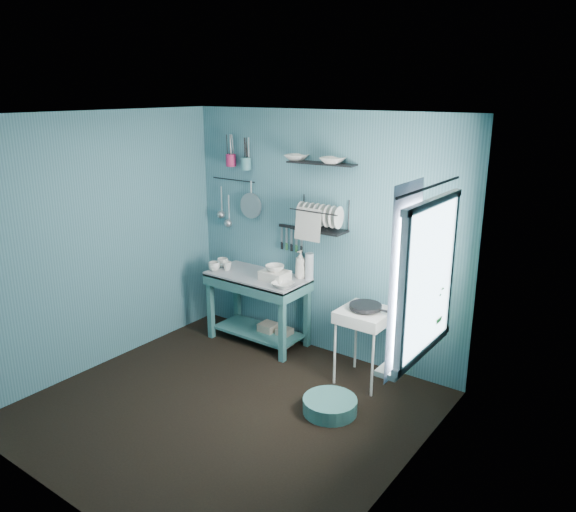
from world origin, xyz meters
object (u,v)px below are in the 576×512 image
Objects in this scene: wash_tub at (275,275)px; dish_rack at (320,215)px; utensil_cup_teal at (246,164)px; work_counter at (258,309)px; utensil_cup_magenta at (231,160)px; storage_tin_large at (268,333)px; soap_bottle at (300,264)px; mug_left at (214,266)px; water_bottle at (309,266)px; floor_basin at (330,406)px; storage_tin_small at (285,337)px; mug_right at (223,263)px; potted_plant at (426,309)px; mug_mid at (227,266)px; colander at (251,206)px; hotplate_stand at (364,346)px; frying_pan at (366,306)px.

dish_rack reaches higher than wash_tub.
dish_rack is 1.07m from utensil_cup_teal.
wash_tub is (0.25, -0.02, 0.44)m from work_counter.
utensil_cup_magenta reaches higher than storage_tin_large.
mug_left is at bearing -158.20° from soap_bottle.
water_bottle reaches higher than storage_tin_large.
storage_tin_large reaches higher than floor_basin.
utensil_cup_teal is 0.65× the size of storage_tin_small.
mug_left reaches higher than storage_tin_small.
wash_tub is (0.75, -0.02, 0.00)m from mug_right.
mug_right is at bearing -175.24° from storage_tin_large.
water_bottle is at bearing 41.63° from wash_tub.
potted_plant is (1.42, -0.67, -0.44)m from dish_rack.
mug_right is at bearing -174.29° from storage_tin_small.
mug_right is (-0.12, 0.06, 0.00)m from mug_mid.
water_bottle is 0.85m from storage_tin_small.
mug_left is at bearing 162.66° from floor_basin.
soap_bottle is (0.90, 0.36, 0.10)m from mug_left.
storage_tin_large is at bearing -154.89° from soap_bottle.
wash_tub is 0.37m from water_bottle.
dish_rack reaches higher than colander.
hotplate_stand is at bearing -11.00° from colander.
soap_bottle is (0.42, 0.20, 0.54)m from work_counter.
colander is (0.12, 0.28, 0.64)m from mug_mid.
floor_basin is (1.30, -0.80, -0.04)m from storage_tin_large.
mug_left and mug_right have the same top height.
soap_bottle is 1.36× the size of storage_tin_large.
potted_plant is (2.49, -0.47, 0.24)m from mug_mid.
mug_right is at bearing 178.47° from wash_tub.
soap_bottle is (0.92, 0.20, 0.10)m from mug_right.
frying_pan is 1.02m from dish_rack.
storage_tin_large is (0.39, -0.14, -1.81)m from utensil_cup_teal.
potted_plant reaches higher than soap_bottle.
colander reaches higher than storage_tin_small.
mug_left is 0.95× the size of utensil_cup_magenta.
water_bottle reaches higher than floor_basin.
water_bottle is at bearing 32.47° from storage_tin_small.
water_bottle is (1.02, 0.22, 0.09)m from mug_right.
frying_pan is at bearing -2.94° from mug_right.
storage_tin_small is (0.80, 0.08, -0.72)m from mug_right.
hotplate_stand is (0.94, -0.30, -0.56)m from soap_bottle.
water_bottle is (0.27, 0.24, 0.09)m from wash_tub.
mug_left is 0.17× the size of hotplate_stand.
frying_pan is at bearing -17.46° from soap_bottle.
utensil_cup_magenta is 1.93m from storage_tin_large.
mug_right is 0.95m from soap_bottle.
frying_pan is 1.26m from storage_tin_small.
mug_left is 0.44× the size of colander.
potted_plant reaches higher than storage_tin_small.
mug_mid is 1.13m from utensil_cup_teal.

